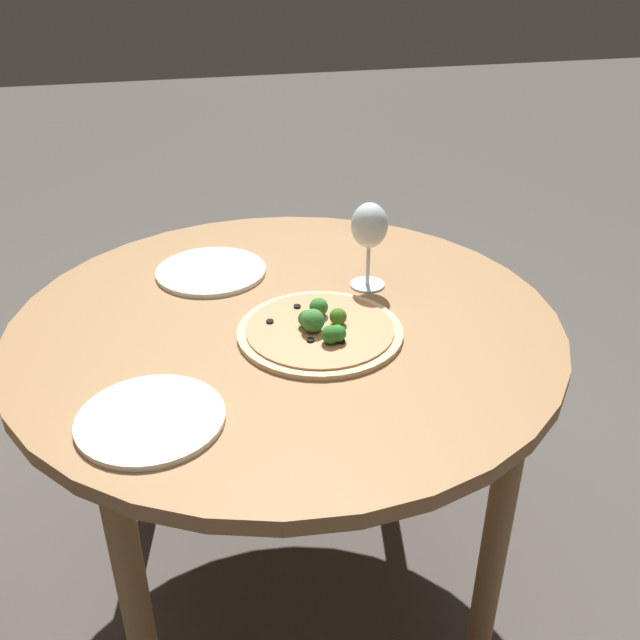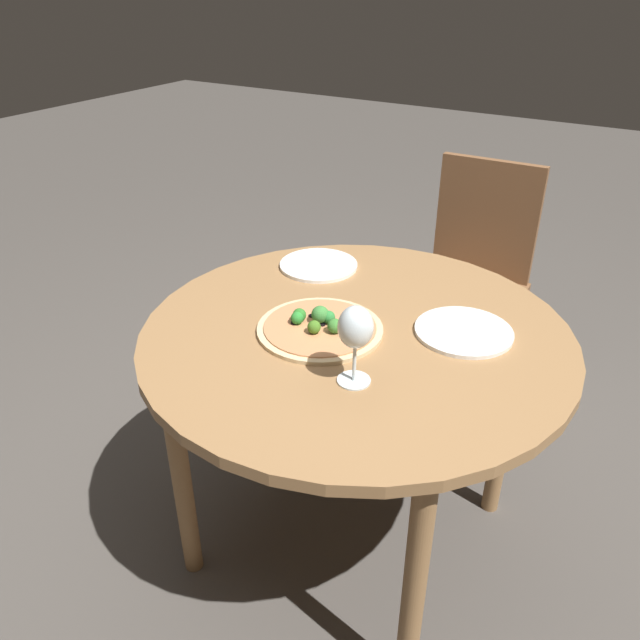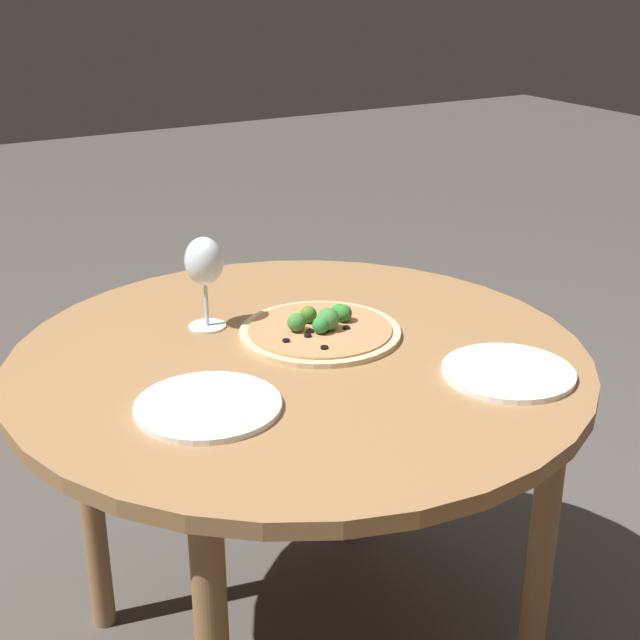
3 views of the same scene
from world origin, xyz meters
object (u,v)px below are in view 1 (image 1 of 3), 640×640
Objects in this scene: wine_glass at (369,228)px; plate_far at (151,419)px; pizza at (320,329)px; plate_near at (211,271)px.

wine_glass reaches higher than plate_far.
pizza is 1.34× the size of plate_far.
pizza reaches higher than plate_near.
plate_near is (-0.13, -0.31, -0.12)m from wine_glass.
plate_near is (-0.30, -0.17, -0.01)m from pizza.
plate_near is at bearing -113.04° from wine_glass.
pizza is 0.36m from plate_far.
pizza is 0.35m from plate_near.
pizza reaches higher than plate_far.
pizza is 1.30× the size of plate_near.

